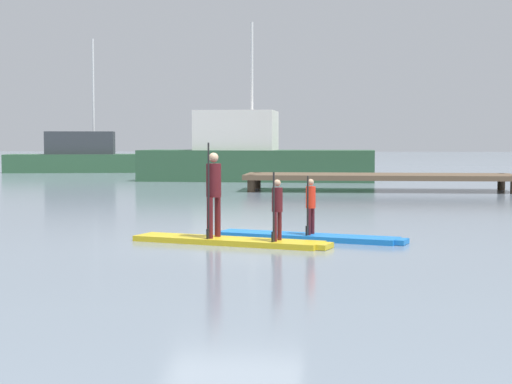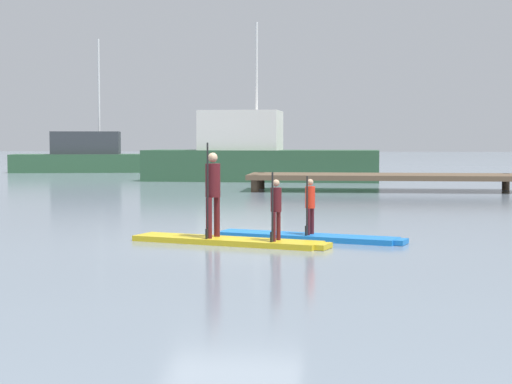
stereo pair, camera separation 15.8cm
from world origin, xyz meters
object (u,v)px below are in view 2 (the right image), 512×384
Objects in this scene: paddler_adult at (213,189)px; paddler_child_front at (276,207)px; fishing_boat_green_midground at (88,157)px; paddleboard_near at (309,237)px; fishing_boat_white_large at (257,156)px; paddler_child_solo at (310,204)px; paddleboard_far at (230,241)px.

paddler_child_front is at bearing -18.16° from paddler_adult.
fishing_boat_green_midground reaches higher than paddler_adult.
paddler_child_front is (-0.54, -1.04, 0.65)m from paddleboard_near.
paddleboard_near is 22.51m from fishing_boat_white_large.
paddler_adult is 1.25m from paddler_child_front.
paddleboard_near is 0.34× the size of fishing_boat_white_large.
paddler_child_solo is 1.16m from paddler_child_front.
paddler_adult reaches higher than paddleboard_far.
paddler_child_solo is 0.12× the size of fishing_boat_green_midground.
paddleboard_far is 34.54m from fishing_boat_green_midground.
paddler_child_front is (0.84, -0.28, 0.65)m from paddleboard_far.
paddler_adult is at bearing -158.94° from paddleboard_near.
fishing_boat_white_large reaches higher than paddleboard_near.
fishing_boat_white_large is (-3.27, 22.26, 0.45)m from paddler_child_solo.
paddler_child_solo reaches higher than paddleboard_near.
fishing_boat_white_large is 14.13m from fishing_boat_green_midground.
fishing_boat_green_midground is at bearing 114.13° from paddleboard_near.
paddler_adult reaches higher than paddler_child_front.
paddler_adult is (-1.71, -0.66, 0.92)m from paddleboard_near.
paddler_child_front reaches higher than paddleboard_near.
paddler_child_solo is at bearing 27.92° from paddleboard_far.
paddleboard_near and paddleboard_far have the same top height.
fishing_boat_white_large is (-1.88, 23.00, 1.08)m from paddleboard_far.
fishing_boat_white_large is (-1.56, 22.90, 0.15)m from paddler_adult.
paddleboard_near is 1.34m from paddler_child_front.
fishing_boat_white_large reaches higher than paddler_child_front.
fishing_boat_green_midground is at bearing 111.08° from paddler_adult.
fishing_boat_green_midground reaches higher than paddler_child_solo.
fishing_boat_white_large is 1.19× the size of fishing_boat_green_midground.
fishing_boat_white_large is at bearing -40.24° from fishing_boat_green_midground.
paddleboard_far is (-1.38, -0.75, 0.00)m from paddleboard_near.
fishing_boat_green_midground is at bearing 111.52° from paddleboard_far.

